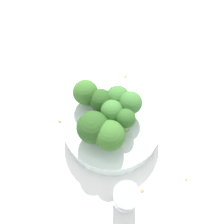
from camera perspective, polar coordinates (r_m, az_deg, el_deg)
The scene contains 15 objects.
ground_plane at distance 0.44m, azimuth -0.00°, elevation -4.79°, with size 3.00×3.00×0.00m, color white.
bowl at distance 0.42m, azimuth -0.00°, elevation -3.57°, with size 0.18×0.18×0.04m, color silver.
broccoli_floret_0 at distance 0.35m, azimuth -4.97°, elevation -4.05°, with size 0.05×0.05×0.06m.
broccoli_floret_1 at distance 0.39m, azimuth 1.46°, elevation 3.85°, with size 0.04×0.04×0.05m.
broccoli_floret_2 at distance 0.37m, azimuth 0.42°, elevation 0.24°, with size 0.04×0.04×0.05m.
broccoli_floret_3 at distance 0.38m, azimuth 4.66°, elevation 2.52°, with size 0.04×0.04×0.06m.
broccoli_floret_4 at distance 0.36m, azimuth 3.54°, elevation -2.01°, with size 0.03×0.03×0.05m.
broccoli_floret_5 at distance 0.35m, azimuth -0.67°, elevation -6.20°, with size 0.05×0.05×0.06m.
broccoli_floret_6 at distance 0.39m, azimuth -6.89°, elevation 5.04°, with size 0.05×0.05×0.06m.
broccoli_floret_7 at distance 0.39m, azimuth -2.88°, elevation 2.98°, with size 0.04×0.04×0.05m.
pepper_shaker at distance 0.36m, azimuth 3.50°, elevation -21.56°, with size 0.04×0.04×0.08m.
almond_crumb_0 at distance 0.46m, azimuth -13.58°, elevation -2.29°, with size 0.01×0.00×0.01m, color olive.
almond_crumb_1 at distance 0.43m, azimuth 18.96°, elevation -16.10°, with size 0.01×0.00×0.01m, color tan.
almond_crumb_2 at distance 0.51m, azimuth 3.58°, elevation 9.68°, with size 0.01×0.01×0.01m, color tan.
almond_crumb_3 at distance 0.40m, azimuth 7.36°, elevation -19.94°, with size 0.01×0.00×0.01m, color olive.
Camera 1 is at (-0.08, -0.16, 0.40)m, focal length 35.00 mm.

